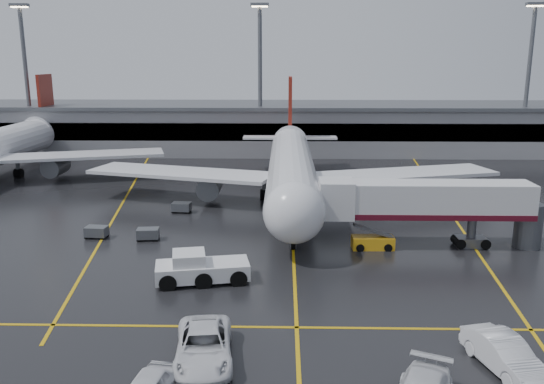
{
  "coord_description": "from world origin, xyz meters",
  "views": [
    {
      "loc": [
        -0.84,
        -54.17,
        16.48
      ],
      "look_at": [
        -2.0,
        -2.0,
        4.0
      ],
      "focal_mm": 36.82,
      "sensor_mm": 36.0,
      "label": 1
    }
  ],
  "objects": [
    {
      "name": "ground",
      "position": [
        0.0,
        0.0,
        0.0
      ],
      "size": [
        220.0,
        220.0,
        0.0
      ],
      "primitive_type": "plane",
      "color": "black",
      "rests_on": "ground"
    },
    {
      "name": "apron_line_centre",
      "position": [
        0.0,
        0.0,
        0.01
      ],
      "size": [
        0.25,
        90.0,
        0.02
      ],
      "primitive_type": "cube",
      "color": "gold",
      "rests_on": "ground"
    },
    {
      "name": "apron_line_stop",
      "position": [
        0.0,
        -22.0,
        0.01
      ],
      "size": [
        60.0,
        0.25,
        0.02
      ],
      "primitive_type": "cube",
      "color": "gold",
      "rests_on": "ground"
    },
    {
      "name": "apron_line_left",
      "position": [
        -20.0,
        10.0,
        0.01
      ],
      "size": [
        9.99,
        69.35,
        0.02
      ],
      "primitive_type": "cube",
      "rotation": [
        0.0,
        0.0,
        0.14
      ],
      "color": "gold",
      "rests_on": "ground"
    },
    {
      "name": "apron_line_right",
      "position": [
        18.0,
        10.0,
        0.01
      ],
      "size": [
        7.57,
        69.64,
        0.02
      ],
      "primitive_type": "cube",
      "rotation": [
        0.0,
        0.0,
        -0.1
      ],
      "color": "gold",
      "rests_on": "ground"
    },
    {
      "name": "terminal",
      "position": [
        0.0,
        47.93,
        4.32
      ],
      "size": [
        122.0,
        19.0,
        8.6
      ],
      "color": "gray",
      "rests_on": "ground"
    },
    {
      "name": "light_mast_left",
      "position": [
        -45.0,
        42.0,
        14.47
      ],
      "size": [
        3.0,
        1.2,
        25.45
      ],
      "color": "#595B60",
      "rests_on": "ground"
    },
    {
      "name": "light_mast_mid",
      "position": [
        -5.0,
        42.0,
        14.47
      ],
      "size": [
        3.0,
        1.2,
        25.45
      ],
      "color": "#595B60",
      "rests_on": "ground"
    },
    {
      "name": "light_mast_right",
      "position": [
        40.0,
        42.0,
        14.47
      ],
      "size": [
        3.0,
        1.2,
        25.45
      ],
      "color": "#595B60",
      "rests_on": "ground"
    },
    {
      "name": "main_airliner",
      "position": [
        0.0,
        9.7,
        4.21
      ],
      "size": [
        48.8,
        45.6,
        14.1
      ],
      "color": "silver",
      "rests_on": "ground"
    },
    {
      "name": "jet_bridge",
      "position": [
        11.87,
        -6.0,
        3.93
      ],
      "size": [
        19.9,
        3.4,
        6.05
      ],
      "color": "silver",
      "rests_on": "ground"
    },
    {
      "name": "pushback_tractor",
      "position": [
        -7.18,
        -14.7,
        0.99
      ],
      "size": [
        7.38,
        4.14,
        2.49
      ],
      "color": "silver",
      "rests_on": "ground"
    },
    {
      "name": "belt_loader",
      "position": [
        7.09,
        -6.77,
        0.58
      ],
      "size": [
        3.74,
        1.84,
        2.34
      ],
      "color": "gold",
      "rests_on": "ground"
    },
    {
      "name": "service_van_a",
      "position": [
        -5.26,
        -26.17,
        0.93
      ],
      "size": [
        3.83,
        7.03,
        1.87
      ],
      "primitive_type": "imported",
      "rotation": [
        0.0,
        0.0,
        0.11
      ],
      "color": "white",
      "rests_on": "ground"
    },
    {
      "name": "service_van_c",
      "position": [
        11.13,
        -26.63,
        0.94
      ],
      "size": [
        3.4,
        6.02,
        1.88
      ],
      "primitive_type": "imported",
      "rotation": [
        0.0,
        0.0,
        0.26
      ],
      "color": "silver",
      "rests_on": "ground"
    },
    {
      "name": "baggage_cart_a",
      "position": [
        -13.52,
        -4.81,
        0.63
      ],
      "size": [
        2.12,
        1.49,
        1.12
      ],
      "color": "#595B60",
      "rests_on": "ground"
    },
    {
      "name": "baggage_cart_b",
      "position": [
        -18.53,
        -4.29,
        0.63
      ],
      "size": [
        2.1,
        1.46,
        1.12
      ],
      "color": "#595B60",
      "rests_on": "ground"
    },
    {
      "name": "baggage_cart_c",
      "position": [
        -12.14,
        4.85,
        0.63
      ],
      "size": [
        2.11,
        1.47,
        1.12
      ],
      "color": "#595B60",
      "rests_on": "ground"
    }
  ]
}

